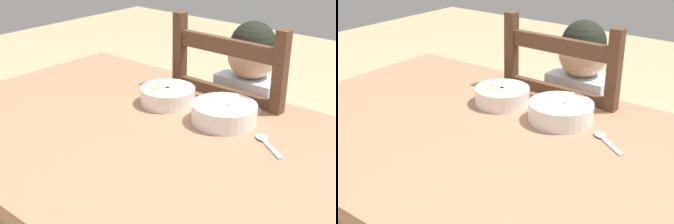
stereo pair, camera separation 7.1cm
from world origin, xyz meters
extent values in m
cube|color=#A37253|center=(0.00, 0.00, 0.70)|extent=(1.45, 0.89, 0.04)
cylinder|color=#A37253|center=(-0.65, 0.37, 0.34)|extent=(0.07, 0.07, 0.68)
cube|color=#50321F|center=(-0.03, 0.55, 0.42)|extent=(0.42, 0.42, 0.02)
cube|color=#50321F|center=(0.17, 0.74, 0.21)|extent=(0.04, 0.04, 0.41)
cube|color=#50321F|center=(-0.21, 0.74, 0.21)|extent=(0.04, 0.04, 0.41)
cube|color=#50321F|center=(-0.22, 0.36, 0.21)|extent=(0.04, 0.04, 0.41)
cube|color=#50321F|center=(0.16, 0.36, 0.70)|extent=(0.04, 0.04, 0.54)
cube|color=#50321F|center=(-0.22, 0.36, 0.70)|extent=(0.04, 0.04, 0.54)
cube|color=#50321F|center=(-0.03, 0.36, 0.89)|extent=(0.36, 0.03, 0.05)
cube|color=#50321F|center=(-0.03, 0.36, 0.73)|extent=(0.36, 0.03, 0.05)
cube|color=silver|center=(-0.03, 0.52, 0.59)|extent=(0.22, 0.14, 0.32)
sphere|color=#D5AB87|center=(-0.03, 0.52, 0.83)|extent=(0.17, 0.17, 0.17)
sphere|color=black|center=(-0.03, 0.52, 0.87)|extent=(0.16, 0.16, 0.16)
cylinder|color=#3F4C72|center=(-0.08, 0.40, 0.22)|extent=(0.07, 0.07, 0.43)
cylinder|color=#3F4C72|center=(0.03, 0.40, 0.22)|extent=(0.07, 0.07, 0.43)
cylinder|color=silver|center=(-0.16, 0.42, 0.67)|extent=(0.06, 0.24, 0.13)
cylinder|color=silver|center=(0.10, 0.42, 0.67)|extent=(0.06, 0.24, 0.13)
cylinder|color=white|center=(0.08, 0.20, 0.75)|extent=(0.19, 0.19, 0.06)
cylinder|color=white|center=(0.08, 0.20, 0.72)|extent=(0.08, 0.08, 0.01)
cylinder|color=green|center=(0.08, 0.20, 0.76)|extent=(0.15, 0.15, 0.03)
sphere|color=#478D44|center=(0.08, 0.23, 0.77)|extent=(0.01, 0.01, 0.01)
sphere|color=green|center=(0.09, 0.20, 0.77)|extent=(0.01, 0.01, 0.01)
sphere|color=#458E40|center=(0.09, 0.20, 0.77)|extent=(0.01, 0.01, 0.01)
sphere|color=#449542|center=(0.03, 0.22, 0.77)|extent=(0.01, 0.01, 0.01)
cylinder|color=white|center=(-0.13, 0.20, 0.75)|extent=(0.17, 0.17, 0.05)
cylinder|color=white|center=(-0.13, 0.20, 0.72)|extent=(0.08, 0.08, 0.01)
cylinder|color=orange|center=(-0.13, 0.20, 0.76)|extent=(0.14, 0.14, 0.03)
cube|color=orange|center=(-0.17, 0.19, 0.77)|extent=(0.01, 0.01, 0.01)
cube|color=orange|center=(-0.13, 0.19, 0.77)|extent=(0.02, 0.02, 0.01)
cube|color=orange|center=(-0.13, 0.20, 0.77)|extent=(0.02, 0.02, 0.01)
cube|color=orange|center=(-0.16, 0.16, 0.77)|extent=(0.02, 0.02, 0.01)
cube|color=silver|center=(0.27, 0.13, 0.72)|extent=(0.08, 0.07, 0.00)
ellipsoid|color=silver|center=(0.22, 0.17, 0.73)|extent=(0.05, 0.05, 0.01)
camera|label=1|loc=(0.74, -0.82, 1.28)|focal=48.87mm
camera|label=2|loc=(0.69, -0.86, 1.28)|focal=48.87mm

